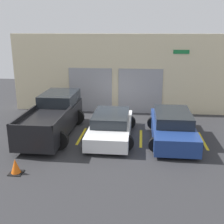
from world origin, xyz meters
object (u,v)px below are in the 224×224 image
object	(u,v)px
pickup_truck	(53,117)
traffic_cone	(16,167)
sedan_white	(111,126)
sedan_side	(172,127)

from	to	relation	value
pickup_truck	traffic_cone	size ratio (longest dim) A/B	9.72
sedan_white	traffic_cone	size ratio (longest dim) A/B	8.09
pickup_truck	sedan_side	bearing A→B (deg)	-2.22
pickup_truck	sedan_white	distance (m)	2.86
sedan_white	sedan_side	xyz separation A→B (m)	(2.84, -0.00, 0.06)
traffic_cone	sedan_white	bearing A→B (deg)	52.31
sedan_white	sedan_side	distance (m)	2.84
pickup_truck	sedan_white	xyz separation A→B (m)	(2.84, -0.22, -0.29)
sedan_white	traffic_cone	xyz separation A→B (m)	(-2.98, -3.86, -0.31)
pickup_truck	traffic_cone	distance (m)	4.12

